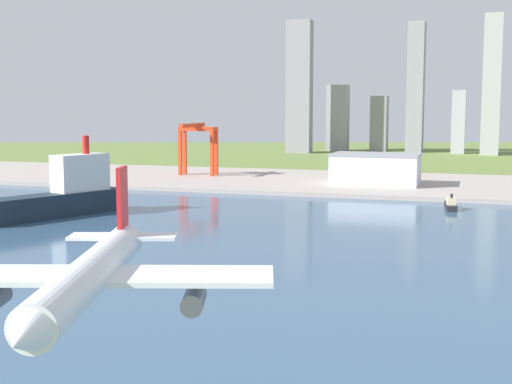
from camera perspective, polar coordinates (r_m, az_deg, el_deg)
name	(u,v)px	position (r m, az deg, el deg)	size (l,w,h in m)	color
ground_plane	(395,243)	(262.40, 11.23, -4.12)	(2400.00, 2400.00, 0.00)	olive
water_bay	(371,282)	(204.24, 9.28, -7.21)	(840.00, 360.00, 0.15)	#385675
industrial_pier	(431,185)	(449.62, 14.02, 0.52)	(840.00, 140.00, 2.50)	#A49890
airplane_landing	(90,276)	(66.07, -13.34, -6.66)	(34.08, 37.03, 12.25)	white
tugboat_small	(451,205)	(354.67, 15.53, -1.01)	(7.19, 21.43, 7.98)	black
cargo_ship	(62,194)	(331.57, -15.46, -0.18)	(39.76, 70.86, 36.28)	#192838
port_crane_red	(197,137)	(488.22, -4.79, 4.44)	(26.15, 38.52, 36.23)	red
warehouse_main	(376,169)	(436.55, 9.70, 1.87)	(53.08, 34.03, 18.98)	silver
distant_skyline	(434,98)	(782.34, 14.26, 7.37)	(319.69, 77.58, 144.80)	gray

